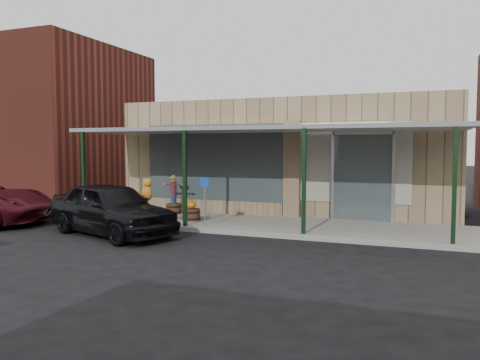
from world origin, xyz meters
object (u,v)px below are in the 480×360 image
at_px(handicap_sign, 205,195).
at_px(parked_sedan, 112,208).
at_px(barrel_pumpkin, 191,213).
at_px(barrel_scarecrow, 174,200).

xyz_separation_m(handicap_sign, parked_sedan, (-2.18, -1.58, -0.33)).
bearing_deg(parked_sedan, handicap_sign, -34.10).
height_order(barrel_pumpkin, handicap_sign, handicap_sign).
bearing_deg(handicap_sign, barrel_scarecrow, 144.42).
xyz_separation_m(barrel_scarecrow, parked_sedan, (-0.08, -3.47, 0.14)).
relative_size(barrel_scarecrow, parked_sedan, 0.29).
bearing_deg(barrel_scarecrow, barrel_pumpkin, -53.45).
bearing_deg(handicap_sign, barrel_pumpkin, 144.74).
bearing_deg(barrel_scarecrow, parked_sedan, -102.62).
bearing_deg(handicap_sign, parked_sedan, -137.90).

